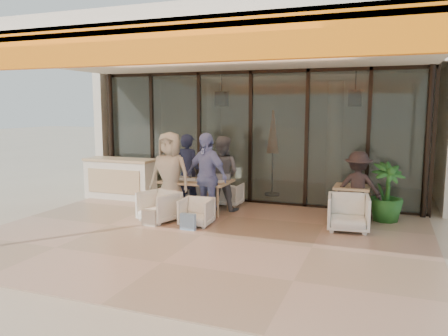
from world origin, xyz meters
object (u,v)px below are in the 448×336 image
at_px(side_chair, 348,211).
at_px(potted_palm, 386,193).
at_px(host_counter, 120,178).
at_px(diner_grey, 222,174).
at_px(diner_cream, 170,175).
at_px(side_table, 352,191).
at_px(dining_table, 197,183).
at_px(chair_near_left, 159,205).
at_px(chair_near_right, 197,211).
at_px(standing_woman, 358,188).
at_px(diner_navy, 188,171).
at_px(chair_far_left, 197,189).
at_px(chair_far_right, 229,193).
at_px(diner_periwinkle, 206,177).

xyz_separation_m(side_chair, potted_palm, (0.66, 0.96, 0.22)).
relative_size(host_counter, diner_grey, 1.09).
relative_size(diner_cream, side_table, 2.45).
distance_m(dining_table, chair_near_left, 1.09).
height_order(diner_grey, side_table, diner_grey).
relative_size(diner_cream, potted_palm, 1.49).
distance_m(chair_near_right, standing_woman, 3.27).
height_order(side_chair, standing_woman, standing_woman).
bearing_deg(diner_cream, host_counter, 147.95).
xyz_separation_m(diner_navy, side_chair, (3.68, -0.73, -0.48)).
bearing_deg(chair_far_left, diner_navy, 70.28).
xyz_separation_m(host_counter, chair_near_left, (2.04, -1.66, -0.18)).
relative_size(chair_far_right, standing_woman, 0.41).
distance_m(host_counter, chair_near_right, 3.33).
relative_size(diner_navy, diner_cream, 0.95).
xyz_separation_m(diner_cream, standing_woman, (3.80, 0.83, -0.18)).
bearing_deg(chair_far_right, diner_grey, 90.83).
distance_m(host_counter, side_chair, 5.81).
bearing_deg(chair_far_right, host_counter, 5.53).
height_order(chair_near_right, diner_cream, diner_cream).
bearing_deg(potted_palm, standing_woman, -151.23).
height_order(host_counter, chair_near_right, host_counter).
distance_m(dining_table, diner_navy, 0.63).
xyz_separation_m(chair_far_right, standing_woman, (2.96, -0.57, 0.43)).
distance_m(diner_grey, diner_cream, 1.23).
bearing_deg(dining_table, chair_near_left, -113.43).
distance_m(host_counter, standing_woman, 5.85).
height_order(host_counter, potted_palm, potted_palm).
bearing_deg(diner_periwinkle, side_table, 38.73).
bearing_deg(chair_near_left, chair_far_right, 85.67).
bearing_deg(potted_palm, host_counter, 179.73).
height_order(chair_near_right, side_chair, side_chair).
bearing_deg(dining_table, diner_cream, -132.26).
bearing_deg(side_table, diner_periwinkle, -162.02).
bearing_deg(diner_cream, side_table, 11.78).
relative_size(chair_far_right, potted_palm, 0.49).
relative_size(chair_near_left, diner_grey, 0.42).
bearing_deg(chair_far_right, dining_table, 66.56).
relative_size(host_counter, diner_cream, 1.01).
height_order(diner_periwinkle, potted_palm, diner_periwinkle).
bearing_deg(side_table, potted_palm, 17.63).
bearing_deg(potted_palm, diner_grey, -176.19).
relative_size(diner_periwinkle, potted_palm, 1.49).
bearing_deg(diner_periwinkle, chair_near_left, -128.49).
relative_size(dining_table, diner_navy, 0.87).
relative_size(host_counter, chair_far_right, 3.08).
height_order(side_table, standing_woman, standing_woman).
height_order(chair_far_left, potted_palm, potted_palm).
xyz_separation_m(side_chair, standing_woman, (0.11, 0.66, 0.34)).
height_order(host_counter, diner_grey, diner_grey).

